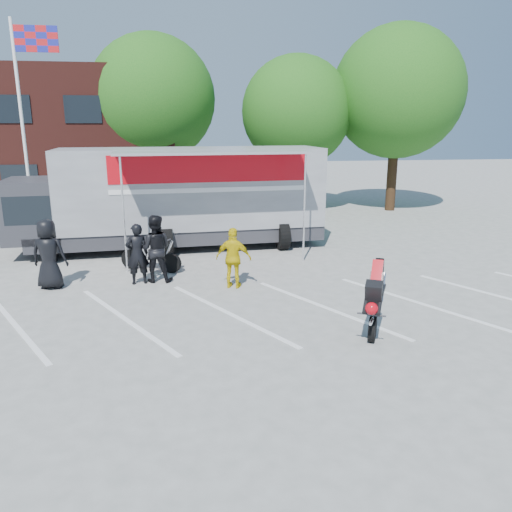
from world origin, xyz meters
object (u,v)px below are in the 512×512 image
object	(u,v)px
spectator_leather_b	(137,254)
spectator_leather_a	(49,254)
flagpole	(27,104)
tree_right	(398,93)
tree_left	(153,99)
tree_mid	(296,112)
stunt_bike_rider	(375,331)
transporter_truck	(181,247)
spectator_leather_c	(155,249)
spectator_hivis	(234,258)
parked_motorcycle	(151,270)

from	to	relation	value
spectator_leather_b	spectator_leather_a	bearing A→B (deg)	-11.25
flagpole	tree_right	xyz separation A→B (m)	(16.24, 4.50, 0.82)
tree_left	tree_mid	distance (m)	7.10
flagpole	stunt_bike_rider	xyz separation A→B (m)	(9.50, -10.50, -5.05)
transporter_truck	spectator_leather_b	distance (m)	4.38
stunt_bike_rider	spectator_leather_c	xyz separation A→B (m)	(-4.84, 4.32, 0.96)
tree_mid	spectator_leather_a	xyz separation A→B (m)	(-9.41, -11.38, -3.99)
tree_right	spectator_hivis	world-z (taller)	tree_right
tree_mid	stunt_bike_rider	xyz separation A→B (m)	(-1.75, -15.50, -4.94)
tree_left	spectator_leather_a	bearing A→B (deg)	-101.00
stunt_bike_rider	transporter_truck	bearing A→B (deg)	144.11
tree_right	spectator_leather_b	bearing A→B (deg)	-138.10
tree_left	transporter_truck	world-z (taller)	tree_left
tree_mid	tree_right	distance (m)	5.11
transporter_truck	spectator_hivis	distance (m)	5.15
tree_right	parked_motorcycle	size ratio (longest dim) A/B	4.42
spectator_leather_b	tree_left	bearing A→B (deg)	-102.61
spectator_hivis	flagpole	bearing A→B (deg)	-26.95
tree_mid	transporter_truck	bearing A→B (deg)	-129.29
tree_right	spectator_leather_c	world-z (taller)	tree_right
tree_right	tree_left	bearing A→B (deg)	172.87
tree_left	stunt_bike_rider	size ratio (longest dim) A/B	4.81
flagpole	parked_motorcycle	world-z (taller)	flagpole
flagpole	spectator_hivis	distance (m)	10.67
flagpole	tree_left	size ratio (longest dim) A/B	0.93
flagpole	parked_motorcycle	bearing A→B (deg)	-48.76
tree_left	parked_motorcycle	world-z (taller)	tree_left
spectator_leather_a	spectator_leather_b	size ratio (longest dim) A/B	1.11
tree_mid	transporter_truck	world-z (taller)	tree_mid
spectator_leather_c	parked_motorcycle	bearing A→B (deg)	-72.28
spectator_leather_b	spectator_hivis	distance (m)	2.72
spectator_leather_a	spectator_hivis	world-z (taller)	spectator_leather_a
tree_right	spectator_hivis	xyz separation A→B (m)	(-9.46, -11.58, -5.04)
parked_motorcycle	spectator_leather_c	world-z (taller)	spectator_leather_c
flagpole	tree_right	bearing A→B (deg)	15.48
spectator_leather_a	spectator_hivis	distance (m)	4.99
tree_mid	tree_right	xyz separation A→B (m)	(5.00, -0.50, 0.93)
transporter_truck	spectator_leather_a	bearing A→B (deg)	-133.79
transporter_truck	spectator_leather_a	world-z (taller)	spectator_leather_a
parked_motorcycle	stunt_bike_rider	xyz separation A→B (m)	(5.05, -5.43, 0.00)
spectator_leather_c	tree_mid	bearing A→B (deg)	-113.44
tree_left	transporter_truck	bearing A→B (deg)	-82.33
flagpole	spectator_leather_b	distance (m)	8.67
tree_left	parked_motorcycle	xyz separation A→B (m)	(0.20, -11.07, -5.57)
tree_left	spectator_leather_c	xyz separation A→B (m)	(0.41, -12.18, -4.61)
spectator_hivis	spectator_leather_c	bearing A→B (deg)	-3.61
parked_motorcycle	stunt_bike_rider	world-z (taller)	stunt_bike_rider
stunt_bike_rider	spectator_leather_b	distance (m)	6.82
parked_motorcycle	spectator_hivis	size ratio (longest dim) A/B	1.23
tree_mid	stunt_bike_rider	size ratio (longest dim) A/B	4.27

